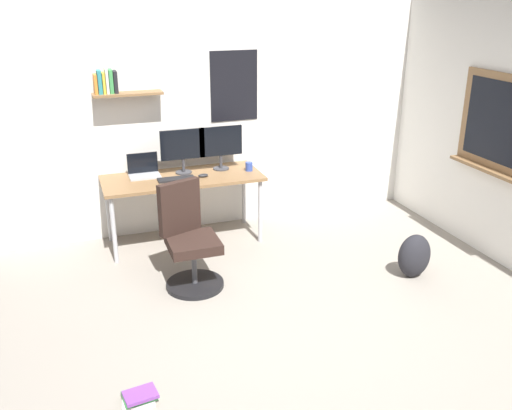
# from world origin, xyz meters

# --- Properties ---
(ground_plane) EXTENTS (5.20, 5.20, 0.00)m
(ground_plane) POSITION_xyz_m (0.00, 0.00, 0.00)
(ground_plane) COLOR gray
(ground_plane) RESTS_ON ground
(wall_back) EXTENTS (5.00, 0.30, 2.60)m
(wall_back) POSITION_xyz_m (-0.01, 2.45, 1.30)
(wall_back) COLOR silver
(wall_back) RESTS_ON ground
(desk) EXTENTS (1.62, 0.67, 0.72)m
(desk) POSITION_xyz_m (-0.39, 2.03, 0.66)
(desk) COLOR olive
(desk) RESTS_ON ground
(office_chair) EXTENTS (0.53, 0.55, 0.95)m
(office_chair) POSITION_xyz_m (-0.55, 1.10, 0.41)
(office_chair) COLOR black
(office_chair) RESTS_ON ground
(laptop) EXTENTS (0.31, 0.21, 0.23)m
(laptop) POSITION_xyz_m (-0.75, 2.19, 0.78)
(laptop) COLOR #ADAFB5
(laptop) RESTS_ON desk
(monitor_primary) EXTENTS (0.46, 0.17, 0.46)m
(monitor_primary) POSITION_xyz_m (-0.35, 2.14, 0.99)
(monitor_primary) COLOR #38383D
(monitor_primary) RESTS_ON desk
(monitor_secondary) EXTENTS (0.46, 0.17, 0.46)m
(monitor_secondary) POSITION_xyz_m (0.06, 2.14, 0.99)
(monitor_secondary) COLOR #38383D
(monitor_secondary) RESTS_ON desk
(keyboard) EXTENTS (0.37, 0.13, 0.02)m
(keyboard) POSITION_xyz_m (-0.47, 1.95, 0.73)
(keyboard) COLOR black
(keyboard) RESTS_ON desk
(computer_mouse) EXTENTS (0.10, 0.06, 0.03)m
(computer_mouse) POSITION_xyz_m (-0.19, 1.95, 0.74)
(computer_mouse) COLOR #262628
(computer_mouse) RESTS_ON desk
(coffee_mug) EXTENTS (0.08, 0.08, 0.09)m
(coffee_mug) POSITION_xyz_m (0.32, 2.00, 0.77)
(coffee_mug) COLOR #334CA5
(coffee_mug) RESTS_ON desk
(backpack) EXTENTS (0.32, 0.22, 0.42)m
(backpack) POSITION_xyz_m (1.44, 0.56, 0.21)
(backpack) COLOR #232328
(backpack) RESTS_ON ground
(book_stack_on_floor) EXTENTS (0.24, 0.20, 0.08)m
(book_stack_on_floor) POSITION_xyz_m (-1.22, -0.32, 0.04)
(book_stack_on_floor) COLOR silver
(book_stack_on_floor) RESTS_ON ground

